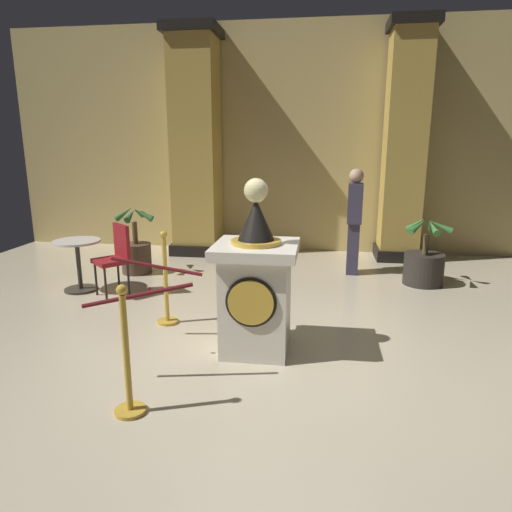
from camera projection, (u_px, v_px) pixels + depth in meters
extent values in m
plane|color=beige|center=(269.00, 354.00, 4.51)|extent=(11.02, 11.02, 0.00)
cube|color=tan|center=(299.00, 140.00, 8.52)|extent=(11.02, 0.16, 4.13)
cube|color=silver|center=(256.00, 303.00, 4.49)|extent=(0.63, 0.63, 0.98)
cube|color=silver|center=(256.00, 249.00, 4.36)|extent=(0.79, 0.79, 0.10)
cylinder|color=gold|center=(251.00, 303.00, 4.14)|extent=(0.42, 0.03, 0.42)
cylinder|color=black|center=(251.00, 302.00, 4.15)|extent=(0.47, 0.01, 0.47)
cylinder|color=gold|center=(256.00, 242.00, 4.34)|extent=(0.48, 0.48, 0.04)
cone|color=black|center=(256.00, 219.00, 4.29)|extent=(0.35, 0.35, 0.39)
cylinder|color=gold|center=(256.00, 200.00, 4.25)|extent=(0.03, 0.03, 0.06)
sphere|color=beige|center=(256.00, 190.00, 4.23)|extent=(0.23, 0.23, 0.23)
cylinder|color=gold|center=(168.00, 321.00, 5.29)|extent=(0.24, 0.24, 0.03)
cylinder|color=gold|center=(166.00, 281.00, 5.17)|extent=(0.05, 0.05, 0.99)
sphere|color=gold|center=(163.00, 234.00, 5.05)|extent=(0.08, 0.08, 0.08)
cylinder|color=gold|center=(130.00, 411.00, 3.52)|extent=(0.24, 0.24, 0.03)
cylinder|color=gold|center=(126.00, 356.00, 3.41)|extent=(0.05, 0.05, 0.95)
sphere|color=gold|center=(122.00, 290.00, 3.29)|extent=(0.08, 0.08, 0.08)
cylinder|color=#591419|center=(157.00, 267.00, 4.66)|extent=(0.91, 0.19, 0.22)
cylinder|color=#591419|center=(137.00, 295.00, 3.78)|extent=(0.91, 0.19, 0.22)
sphere|color=#591419|center=(149.00, 289.00, 4.24)|extent=(0.04, 0.04, 0.04)
cube|color=black|center=(199.00, 247.00, 8.75)|extent=(0.90, 0.90, 0.20)
cube|color=gold|center=(196.00, 145.00, 8.30)|extent=(0.79, 0.79, 3.96)
cube|color=black|center=(193.00, 31.00, 7.85)|extent=(0.94, 0.94, 0.16)
cube|color=black|center=(396.00, 253.00, 8.25)|extent=(0.75, 0.75, 0.20)
cube|color=gold|center=(404.00, 145.00, 7.80)|extent=(0.65, 0.65, 3.96)
cube|color=black|center=(414.00, 23.00, 7.35)|extent=(0.79, 0.79, 0.16)
cylinder|color=#4C3828|center=(137.00, 258.00, 7.30)|extent=(0.47, 0.47, 0.47)
cylinder|color=brown|center=(135.00, 233.00, 7.20)|extent=(0.08, 0.08, 0.35)
cone|color=#2D662D|center=(143.00, 214.00, 7.09)|extent=(0.34, 0.13, 0.24)
cone|color=#2D662D|center=(139.00, 212.00, 7.29)|extent=(0.12, 0.34, 0.23)
cone|color=#2D662D|center=(124.00, 213.00, 7.17)|extent=(0.33, 0.13, 0.27)
cone|color=#2D662D|center=(131.00, 215.00, 6.97)|extent=(0.13, 0.34, 0.21)
cylinder|color=#2D2823|center=(423.00, 269.00, 6.70)|extent=(0.57, 0.57, 0.46)
cylinder|color=brown|center=(426.00, 244.00, 6.61)|extent=(0.08, 0.08, 0.28)
cone|color=#387533|center=(440.00, 226.00, 6.49)|extent=(0.37, 0.17, 0.24)
cone|color=#387533|center=(431.00, 224.00, 6.68)|extent=(0.22, 0.33, 0.31)
cone|color=#387533|center=(417.00, 224.00, 6.68)|extent=(0.29, 0.30, 0.31)
cone|color=#387533|center=(418.00, 226.00, 6.47)|extent=(0.34, 0.29, 0.25)
cone|color=#387533|center=(433.00, 227.00, 6.38)|extent=(0.16, 0.36, 0.24)
cube|color=#383347|center=(353.00, 248.00, 7.23)|extent=(0.19, 0.29, 0.81)
cube|color=#383347|center=(355.00, 203.00, 7.06)|extent=(0.24, 0.37, 0.61)
sphere|color=tan|center=(356.00, 176.00, 6.96)|extent=(0.22, 0.22, 0.22)
cylinder|color=#332D28|center=(81.00, 289.00, 6.46)|extent=(0.45, 0.45, 0.03)
cylinder|color=#332D28|center=(79.00, 266.00, 6.38)|extent=(0.06, 0.06, 0.70)
cylinder|color=silver|center=(77.00, 241.00, 6.30)|extent=(0.64, 0.64, 0.03)
cylinder|color=black|center=(96.00, 279.00, 6.21)|extent=(0.03, 0.03, 0.45)
cylinder|color=black|center=(106.00, 284.00, 5.97)|extent=(0.03, 0.03, 0.45)
cylinder|color=black|center=(118.00, 275.00, 6.41)|extent=(0.03, 0.03, 0.45)
cylinder|color=black|center=(129.00, 280.00, 6.17)|extent=(0.03, 0.03, 0.45)
cube|color=maroon|center=(111.00, 261.00, 6.13)|extent=(0.56, 0.56, 0.06)
cube|color=maroon|center=(122.00, 241.00, 6.18)|extent=(0.33, 0.30, 0.45)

